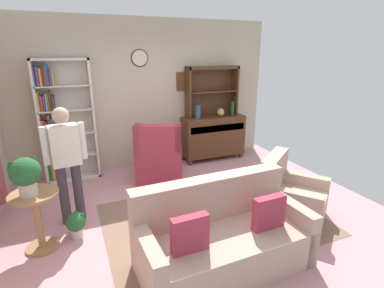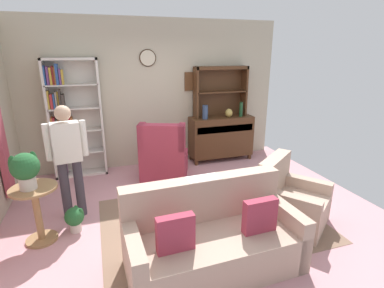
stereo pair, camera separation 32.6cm
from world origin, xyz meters
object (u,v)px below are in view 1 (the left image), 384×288
object	(u,v)px
armchair_floral	(291,199)
wingback_chair	(159,159)
vase_round	(221,112)
bookshelf	(62,121)
plant_stand	(37,215)
sideboard	(213,135)
potted_plant_large	(25,174)
coffee_table	(188,197)
book_stack	(186,188)
couch_floral	(222,238)
person_reading	(66,158)
potted_plant_small	(76,223)
bottle_wine	(232,109)
sideboard_hutch	(212,84)
vase_tall	(198,112)

from	to	relation	value
armchair_floral	wingback_chair	world-z (taller)	wingback_chair
vase_round	armchair_floral	world-z (taller)	vase_round
bookshelf	plant_stand	world-z (taller)	bookshelf
sideboard	armchair_floral	world-z (taller)	sideboard
plant_stand	potted_plant_large	xyz separation A→B (m)	(-0.04, -0.03, 0.52)
armchair_floral	coffee_table	world-z (taller)	armchair_floral
sideboard	book_stack	bearing A→B (deg)	-125.22
plant_stand	coffee_table	distance (m)	1.80
coffee_table	book_stack	size ratio (longest dim) A/B	3.81
couch_floral	coffee_table	size ratio (longest dim) A/B	2.28
potted_plant_large	person_reading	xyz separation A→B (m)	(0.41, 0.50, -0.05)
person_reading	plant_stand	bearing A→B (deg)	-127.99
sideboard	person_reading	bearing A→B (deg)	-152.69
bookshelf	book_stack	distance (m)	2.61
bookshelf	plant_stand	xyz separation A→B (m)	(-0.34, -2.02, -0.62)
sideboard	coffee_table	bearing A→B (deg)	-124.29
plant_stand	vase_round	bearing A→B (deg)	29.27
potted_plant_small	book_stack	size ratio (longest dim) A/B	1.56
bottle_wine	potted_plant_large	bearing A→B (deg)	-152.71
person_reading	sideboard_hutch	bearing A→B (deg)	29.02
armchair_floral	potted_plant_small	size ratio (longest dim) A/B	3.27
sideboard_hutch	potted_plant_small	size ratio (longest dim) A/B	3.35
bookshelf	vase_round	xyz separation A→B (m)	(2.99, -0.15, -0.05)
vase_tall	wingback_chair	distance (m)	1.29
sideboard	wingback_chair	size ratio (longest dim) A/B	1.24
sideboard	vase_round	bearing A→B (deg)	-27.17
bottle_wine	armchair_floral	world-z (taller)	bottle_wine
potted_plant_large	person_reading	distance (m)	0.64
couch_floral	bookshelf	bearing A→B (deg)	115.61
vase_tall	bottle_wine	bearing A→B (deg)	-0.66
potted_plant_large	coffee_table	world-z (taller)	potted_plant_large
bookshelf	sideboard_hutch	world-z (taller)	bookshelf
plant_stand	couch_floral	bearing A→B (deg)	-29.91
sideboard	vase_tall	distance (m)	0.68
vase_round	book_stack	world-z (taller)	vase_round
sideboard	couch_floral	distance (m)	3.29
bottle_wine	couch_floral	distance (m)	3.47
vase_tall	book_stack	world-z (taller)	vase_tall
sideboard_hutch	potted_plant_small	bearing A→B (deg)	-145.01
person_reading	vase_round	bearing A→B (deg)	25.23
wingback_chair	potted_plant_large	xyz separation A→B (m)	(-1.88, -1.36, 0.57)
sideboard	plant_stand	world-z (taller)	sideboard
person_reading	book_stack	bearing A→B (deg)	-21.59
bottle_wine	plant_stand	xyz separation A→B (m)	(-3.59, -1.84, -0.63)
bottle_wine	armchair_floral	size ratio (longest dim) A/B	0.27
bookshelf	book_stack	world-z (taller)	bookshelf
person_reading	couch_floral	bearing A→B (deg)	-46.39
potted_plant_large	person_reading	size ratio (longest dim) A/B	0.27
wingback_chair	potted_plant_small	world-z (taller)	wingback_chair
vase_round	book_stack	distance (m)	2.55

